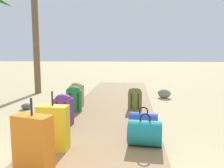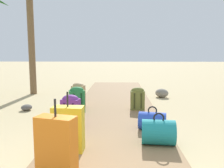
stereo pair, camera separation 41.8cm
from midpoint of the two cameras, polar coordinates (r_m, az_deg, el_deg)
name	(u,v)px [view 2 (the right image)]	position (r m, az deg, el deg)	size (l,w,h in m)	color
ground_plane	(114,116)	(5.41, -1.77, -7.70)	(60.00, 60.00, 0.00)	tan
boardwalk	(115,105)	(6.27, -1.28, -5.19)	(1.96, 8.90, 0.08)	olive
suitcase_yellow	(68,129)	(3.40, -14.01, -10.44)	(0.43, 0.23, 0.83)	gold
backpack_green	(77,99)	(5.47, -10.61, -3.52)	(0.39, 0.32, 0.58)	#237538
duffel_bag_blue	(152,121)	(4.25, 6.84, -8.77)	(0.52, 0.39, 0.42)	#2847B7
duffel_bag_teal	(158,132)	(3.60, 7.76, -11.38)	(0.52, 0.41, 0.48)	#197A7F
backpack_tan	(78,94)	(5.94, -10.08, -2.46)	(0.32, 0.30, 0.61)	tan
suitcase_orange	(56,148)	(2.73, -17.63, -14.46)	(0.46, 0.31, 0.88)	orange
backpack_purple	(71,110)	(4.48, -12.55, -6.04)	(0.35, 0.27, 0.58)	#6B2D84
backpack_olive	(138,98)	(5.64, 4.04, -3.35)	(0.33, 0.22, 0.53)	olive
rock_right_mid	(162,93)	(7.70, 10.36, -2.16)	(0.43, 0.36, 0.27)	gray
rock_left_far	(27,107)	(6.34, -21.62, -5.27)	(0.28, 0.26, 0.15)	#5B5651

